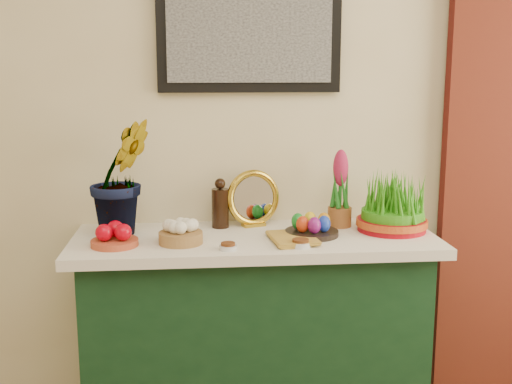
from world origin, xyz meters
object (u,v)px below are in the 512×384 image
Objects in this scene: hyacinth_green at (121,158)px; book at (272,239)px; sideboard at (255,347)px; mirror at (253,199)px; wheatgrass_sabzeh at (392,206)px.

hyacinth_green is 0.66m from book.
sideboard is at bearing 107.82° from book.
hyacinth_green is at bearing 172.16° from sideboard.
mirror is (0.01, 0.16, 0.58)m from sideboard.
mirror is at bearing 86.79° from sideboard.
sideboard is at bearing -38.21° from hyacinth_green.
wheatgrass_sabzeh is (0.55, 0.02, 0.57)m from sideboard.
hyacinth_green is at bearing 155.21° from book.
wheatgrass_sabzeh reaches higher than book.
book reaches higher than sideboard.
wheatgrass_sabzeh is (0.50, 0.13, 0.09)m from book.
sideboard is at bearing -93.21° from mirror.
hyacinth_green is 2.12× the size of wheatgrass_sabzeh.
hyacinth_green reaches higher than book.
sideboard is 2.18× the size of hyacinth_green.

